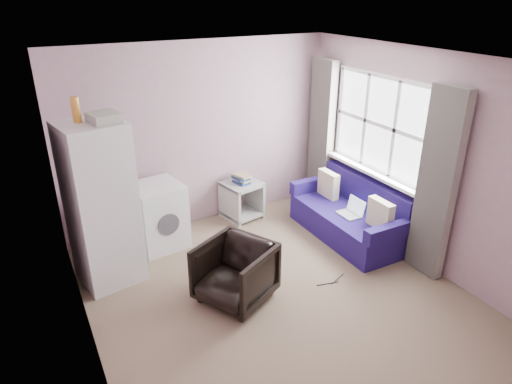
{
  "coord_description": "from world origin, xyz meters",
  "views": [
    {
      "loc": [
        -2.14,
        -3.49,
        3.09
      ],
      "look_at": [
        0.05,
        0.6,
        1.0
      ],
      "focal_mm": 32.0,
      "sensor_mm": 36.0,
      "label": 1
    }
  ],
  "objects_px": {
    "side_table": "(242,197)",
    "fridge": "(101,204)",
    "washing_machine": "(158,214)",
    "sofa": "(351,216)",
    "armchair": "(235,270)"
  },
  "relations": [
    {
      "from": "side_table",
      "to": "armchair",
      "type": "bearing_deg",
      "value": -118.65
    },
    {
      "from": "fridge",
      "to": "washing_machine",
      "type": "height_order",
      "value": "fridge"
    },
    {
      "from": "fridge",
      "to": "sofa",
      "type": "xyz_separation_m",
      "value": [
        3.08,
        -0.52,
        -0.66
      ]
    },
    {
      "from": "armchair",
      "to": "sofa",
      "type": "bearing_deg",
      "value": 77.33
    },
    {
      "from": "side_table",
      "to": "sofa",
      "type": "distance_m",
      "value": 1.58
    },
    {
      "from": "fridge",
      "to": "washing_machine",
      "type": "relative_size",
      "value": 2.49
    },
    {
      "from": "fridge",
      "to": "washing_machine",
      "type": "xyz_separation_m",
      "value": [
        0.73,
        0.44,
        -0.5
      ]
    },
    {
      "from": "washing_machine",
      "to": "side_table",
      "type": "bearing_deg",
      "value": 1.59
    },
    {
      "from": "sofa",
      "to": "side_table",
      "type": "bearing_deg",
      "value": 132.24
    },
    {
      "from": "fridge",
      "to": "side_table",
      "type": "distance_m",
      "value": 2.21
    },
    {
      "from": "armchair",
      "to": "fridge",
      "type": "distance_m",
      "value": 1.62
    },
    {
      "from": "side_table",
      "to": "fridge",
      "type": "bearing_deg",
      "value": -162.24
    },
    {
      "from": "washing_machine",
      "to": "side_table",
      "type": "relative_size",
      "value": 1.26
    },
    {
      "from": "fridge",
      "to": "washing_machine",
      "type": "bearing_deg",
      "value": 20.75
    },
    {
      "from": "washing_machine",
      "to": "sofa",
      "type": "xyz_separation_m",
      "value": [
        2.35,
        -0.96,
        -0.16
      ]
    }
  ]
}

